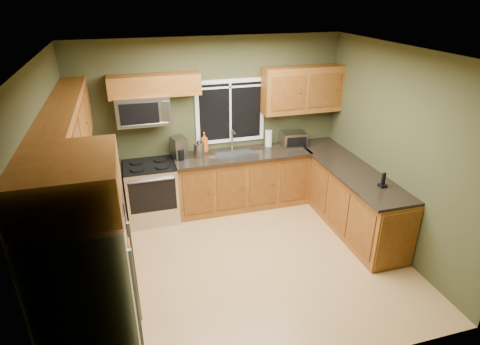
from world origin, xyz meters
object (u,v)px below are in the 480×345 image
microwave (143,110)px  coffee_maker (179,149)px  paper_towel_roll (268,138)px  kettle (199,149)px  cordless_phone (383,183)px  soap_bottle_c (200,151)px  range (152,192)px  toaster_oven (293,139)px  refrigerator (92,301)px  soap_bottle_a (204,142)px

microwave → coffee_maker: microwave is taller
coffee_maker → paper_towel_roll: bearing=4.0°
coffee_maker → paper_towel_roll: (1.49, 0.10, -0.02)m
microwave → coffee_maker: 0.80m
kettle → cordless_phone: kettle is taller
kettle → cordless_phone: 2.71m
kettle → soap_bottle_c: 0.09m
range → kettle: bearing=2.6°
coffee_maker → soap_bottle_c: (0.32, 0.00, -0.08)m
range → toaster_oven: 2.44m
cordless_phone → toaster_oven: bearing=107.7°
microwave → paper_towel_roll: size_ratio=2.58×
refrigerator → range: bearing=76.0°
paper_towel_roll → coffee_maker: bearing=-176.0°
refrigerator → coffee_maker: 3.10m
coffee_maker → cordless_phone: size_ratio=1.64×
microwave → coffee_maker: (0.48, -0.04, -0.64)m
microwave → soap_bottle_a: 1.10m
coffee_maker → soap_bottle_c: size_ratio=2.21×
range → toaster_oven: (2.36, 0.09, 0.59)m
coffee_maker → soap_bottle_c: coffee_maker is taller
toaster_oven → soap_bottle_c: bearing=179.5°
refrigerator → range: 2.89m
soap_bottle_c → coffee_maker: bearing=-179.9°
coffee_maker → kettle: coffee_maker is taller
cordless_phone → kettle: bearing=141.9°
toaster_oven → microwave: bearing=178.8°
refrigerator → paper_towel_roll: (2.66, 2.97, 0.17)m
soap_bottle_a → soap_bottle_c: size_ratio=2.19×
toaster_oven → soap_bottle_a: size_ratio=1.25×
kettle → range: bearing=-177.4°
coffee_maker → cordless_phone: 2.99m
coffee_maker → refrigerator: bearing=-112.2°
paper_towel_roll → soap_bottle_c: 1.17m
paper_towel_roll → soap_bottle_c: size_ratio=1.98×
range → microwave: bearing=90.0°
microwave → refrigerator: bearing=-103.3°
refrigerator → kettle: size_ratio=6.22×
soap_bottle_a → soap_bottle_c: (-0.10, -0.13, -0.09)m
toaster_oven → range: bearing=-177.9°
refrigerator → kettle: (1.47, 2.80, 0.17)m
refrigerator → toaster_oven: (3.05, 2.86, 0.16)m
soap_bottle_a → cordless_phone: bearing=-42.9°
coffee_maker → soap_bottle_a: coffee_maker is taller
toaster_oven → kettle: size_ratio=1.41×
paper_towel_roll → soap_bottle_c: paper_towel_roll is taller
paper_towel_roll → toaster_oven: bearing=-16.4°
refrigerator → range: refrigerator is taller
range → kettle: size_ratio=3.24×
range → paper_towel_roll: paper_towel_roll is taller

